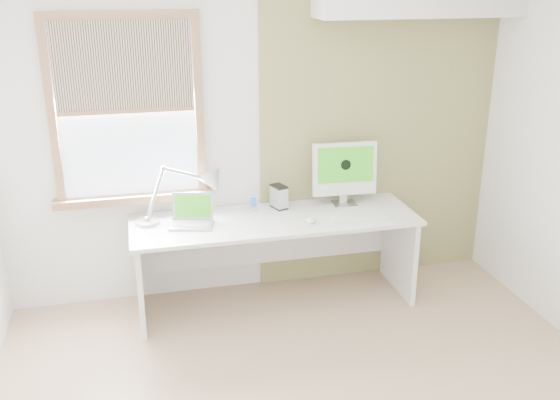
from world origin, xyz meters
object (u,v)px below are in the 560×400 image
object	(u,v)px
laptop	(192,217)
external_drive	(279,197)
imac	(345,170)
desk_lamp	(201,187)
desk	(273,238)

from	to	relation	value
laptop	external_drive	size ratio (longest dim) A/B	1.92
imac	desk_lamp	bearing A→B (deg)	179.04
desk_lamp	laptop	xyz separation A→B (m)	(-0.09, -0.16, -0.17)
external_drive	imac	world-z (taller)	imac
external_drive	laptop	bearing A→B (deg)	-166.25
desk_lamp	imac	world-z (taller)	imac
desk_lamp	laptop	world-z (taller)	desk_lamp
desk	laptop	size ratio (longest dim) A/B	6.08
desk	laptop	bearing A→B (deg)	-178.15
desk	imac	bearing A→B (deg)	11.27
desk_lamp	imac	distance (m)	1.16
desk_lamp	imac	bearing A→B (deg)	-0.96
laptop	external_drive	distance (m)	0.73
laptop	desk	bearing A→B (deg)	1.85
desk_lamp	imac	xyz separation A→B (m)	(1.15, -0.02, 0.06)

